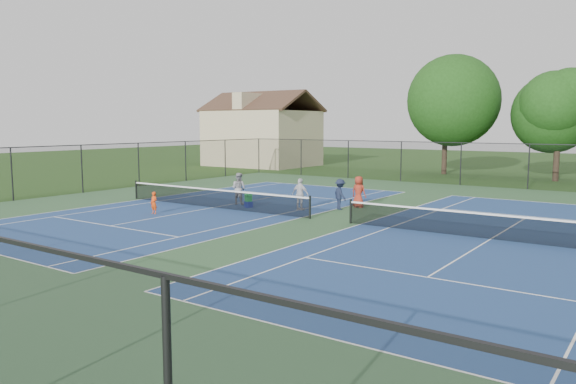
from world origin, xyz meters
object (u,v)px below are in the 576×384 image
Objects in this scene: child_player at (154,203)px; bystander_b at (340,194)px; clapboard_house at (262,136)px; ball_hopper at (248,197)px; tree_back_c at (559,108)px; bystander_c at (359,192)px; bystander_a at (300,194)px; tree_back_b at (446,97)px; instructor at (239,189)px; ball_crate at (248,204)px.

child_player is 9.19m from bystander_b.
clapboard_house reaches higher than ball_hopper.
tree_back_c reaches higher than bystander_c.
bystander_c is at bearing -42.96° from clapboard_house.
tree_back_b is at bearing -87.19° from bystander_a.
tree_back_b is 29.99m from child_player.
bystander_a is (1.16, -24.11, -5.79)m from tree_back_b.
child_player is at bearing 50.13° from bystander_c.
clapboard_house is 6.33× the size of instructor.
clapboard_house reaches higher than bystander_a.
tree_back_c is 23.93× the size of ball_crate.
tree_back_c is at bearing 66.34° from child_player.
tree_back_c is 4.92× the size of instructor.
ball_crate is (-4.69, -3.26, -0.66)m from bystander_c.
clapboard_house reaches higher than instructor.
clapboard_house is at bearing -11.71° from bystander_b.
bystander_c is at bearing -161.56° from instructor.
child_player is 3.07× the size of ball_crate.
child_player is (15.03, -28.10, -2.55)m from clapboard_house.
bystander_b is 0.95× the size of bystander_c.
ball_hopper is (17.43, -23.86, -2.57)m from clapboard_house.
bystander_b is 1.27m from bystander_c.
bystander_c reaches higher than ball_hopper.
child_player is 5.02m from instructor.
ball_crate is (-10.57, -23.86, -5.32)m from tree_back_c.
child_player reaches higher than ball_hopper.
tree_back_b is 24.82m from bystander_a.
ball_hopper is at bearing 38.30° from bystander_c.
clapboard_house is 31.97m from child_player.
instructor is 5.62m from bystander_b.
tree_back_c is 20.25× the size of ball_hopper.
instructor reaches higher than bystander_c.
tree_back_b is at bearing 3.01° from clapboard_house.
instructor reaches higher than ball_crate.
instructor is at bearing 27.96° from bystander_c.
tree_back_c is 26.63m from ball_crate.
clapboard_house is 29.69m from ball_crate.
ball_hopper is (-4.69, -3.26, -0.29)m from bystander_c.
instructor is 6.41m from bystander_c.
tree_back_c is 31.34m from child_player.
bystander_a is 4.61× the size of ball_crate.
tree_back_b is 23.68m from bystander_b.
ball_crate is 0.37m from ball_hopper.
child_player is at bearing 44.30° from bystander_a.
instructor is (-11.72, -23.25, -4.63)m from tree_back_c.
instructor is at bearing -55.01° from clapboard_house.
tree_back_b is 0.93× the size of clapboard_house.
bystander_b is at bearing -106.12° from tree_back_c.
child_player is at bearing -114.78° from tree_back_c.
tree_back_b is 19.35m from clapboard_house.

